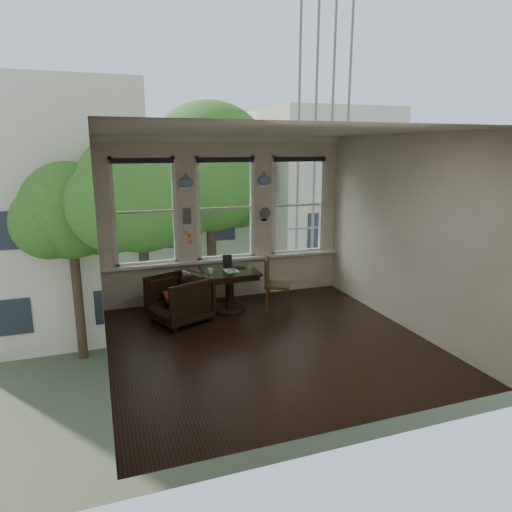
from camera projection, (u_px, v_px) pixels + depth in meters
name	position (u px, v px, depth m)	size (l,w,h in m)	color
ground	(268.00, 342.00, 6.70)	(4.50, 4.50, 0.00)	black
ceiling	(270.00, 131.00, 6.01)	(4.50, 4.50, 0.00)	silver
wall_back	(225.00, 219.00, 8.42)	(4.50, 4.50, 0.00)	silver
wall_front	(355.00, 287.00, 4.29)	(4.50, 4.50, 0.00)	silver
wall_left	(99.00, 254.00, 5.63)	(4.50, 4.50, 0.00)	silver
wall_right	(404.00, 232.00, 7.09)	(4.50, 4.50, 0.00)	silver
window_left	(144.00, 212.00, 7.90)	(1.10, 0.12, 1.90)	white
window_center	(225.00, 208.00, 8.37)	(1.10, 0.12, 1.90)	white
window_right	(297.00, 205.00, 8.84)	(1.10, 0.12, 1.90)	white
shelf_left	(186.00, 188.00, 7.96)	(0.26, 0.16, 0.03)	white
shelf_right	(264.00, 186.00, 8.43)	(0.26, 0.16, 0.03)	white
intercom	(187.00, 216.00, 8.10)	(0.14, 0.06, 0.28)	#59544F
sticky_notes	(188.00, 235.00, 8.18)	(0.16, 0.01, 0.24)	pink
desk_fan	(264.00, 216.00, 8.54)	(0.20, 0.20, 0.24)	#59544F
vase_left	(186.00, 180.00, 7.92)	(0.24, 0.24, 0.25)	silver
vase_right	(264.00, 178.00, 8.39)	(0.24, 0.24, 0.25)	silver
table	(230.00, 291.00, 7.88)	(0.90, 0.90, 0.75)	black
armchair_left	(179.00, 299.00, 7.39)	(0.84, 0.86, 0.79)	black
cushion_red	(179.00, 296.00, 7.38)	(0.45, 0.45, 0.06)	maroon
side_chair_right	(278.00, 284.00, 7.94)	(0.42, 0.42, 0.92)	#402717
laptop	(236.00, 268.00, 7.86)	(0.33, 0.21, 0.03)	black
mug	(210.00, 271.00, 7.51)	(0.10, 0.10, 0.09)	white
drinking_glass	(231.00, 272.00, 7.45)	(0.11, 0.11, 0.09)	white
tablet	(227.00, 261.00, 7.92)	(0.16, 0.02, 0.22)	black
papers	(231.00, 270.00, 7.73)	(0.22, 0.30, 0.00)	silver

